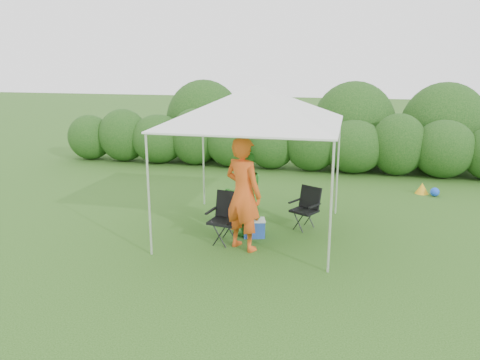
% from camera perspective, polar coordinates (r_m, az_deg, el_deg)
% --- Properties ---
extents(ground, '(70.00, 70.00, 0.00)m').
position_cam_1_polar(ground, '(8.75, 1.08, -7.41)').
color(ground, '#335F1E').
extents(hedge, '(15.12, 1.53, 1.80)m').
position_cam_1_polar(hedge, '(14.25, 6.43, 4.50)').
color(hedge, '#234B17').
rests_on(hedge, ground).
extents(canopy, '(3.10, 3.10, 2.83)m').
position_cam_1_polar(canopy, '(8.65, 1.88, 9.16)').
color(canopy, silver).
rests_on(canopy, ground).
extents(chair_right, '(0.64, 0.63, 0.83)m').
position_cam_1_polar(chair_right, '(9.36, 8.13, -3.05)').
color(chair_right, black).
rests_on(chair_right, ground).
extents(chair_left, '(0.64, 0.59, 0.92)m').
position_cam_1_polar(chair_left, '(8.57, -1.70, -4.18)').
color(chair_left, black).
rests_on(chair_left, ground).
extents(man, '(0.87, 0.76, 2.02)m').
position_cam_1_polar(man, '(8.10, 0.39, -1.69)').
color(man, '#E5511A').
rests_on(man, ground).
extents(woman, '(0.99, 0.93, 1.61)m').
position_cam_1_polar(woman, '(8.85, 0.55, -1.66)').
color(woman, green).
rests_on(woman, ground).
extents(cooler, '(0.47, 0.40, 0.34)m').
position_cam_1_polar(cooler, '(8.90, 1.73, -5.85)').
color(cooler, '#2449A5').
rests_on(cooler, ground).
extents(bottle, '(0.06, 0.06, 0.23)m').
position_cam_1_polar(bottle, '(8.76, 2.08, -4.22)').
color(bottle, '#592D0C').
rests_on(bottle, cooler).
extents(lawn_toy, '(0.55, 0.46, 0.27)m').
position_cam_1_polar(lawn_toy, '(12.55, 21.66, -1.06)').
color(lawn_toy, gold).
rests_on(lawn_toy, ground).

